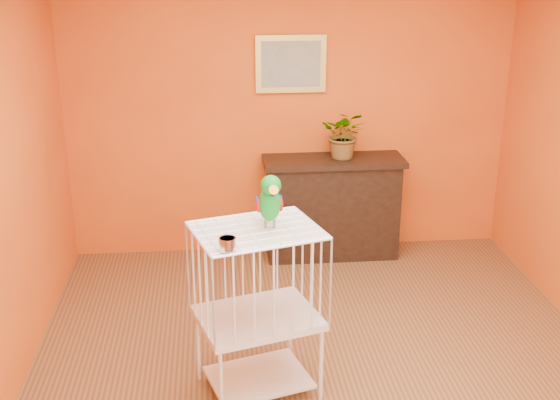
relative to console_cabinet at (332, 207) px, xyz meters
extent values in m
plane|color=brown|center=(-0.37, -2.03, -0.47)|extent=(4.50, 4.50, 0.00)
plane|color=#DE5914|center=(-0.37, 0.22, 0.83)|extent=(4.00, 0.00, 4.00)
cube|color=black|center=(0.00, 0.00, -0.03)|extent=(1.18, 0.39, 0.89)
cube|color=black|center=(0.00, 0.00, 0.44)|extent=(1.26, 0.45, 0.05)
cube|color=black|center=(0.00, -0.17, -0.03)|extent=(0.83, 0.02, 0.44)
cube|color=#532917|center=(-0.24, -0.05, -0.12)|extent=(0.05, 0.18, 0.28)
cube|color=#305229|center=(-0.17, -0.05, -0.12)|extent=(0.05, 0.18, 0.28)
cube|color=#532917|center=(-0.08, -0.05, -0.12)|extent=(0.05, 0.18, 0.28)
cube|color=#305229|center=(0.02, -0.05, -0.12)|extent=(0.05, 0.18, 0.28)
cube|color=#532917|center=(0.12, -0.05, -0.12)|extent=(0.05, 0.18, 0.28)
imported|color=#26722D|center=(0.10, 0.03, 0.64)|extent=(0.51, 0.54, 0.34)
cube|color=gold|center=(-0.37, 0.19, 1.28)|extent=(0.62, 0.03, 0.50)
cube|color=gray|center=(-0.37, 0.18, 1.28)|extent=(0.52, 0.01, 0.40)
cube|color=silver|center=(-0.82, -2.06, -0.38)|extent=(0.73, 0.63, 0.02)
cube|color=silver|center=(-0.82, -2.06, 0.06)|extent=(0.85, 0.74, 0.04)
cube|color=silver|center=(-0.82, -2.06, 0.65)|extent=(0.85, 0.74, 0.01)
cylinder|color=silver|center=(-1.06, -2.39, -0.22)|extent=(0.03, 0.03, 0.50)
cylinder|color=silver|center=(-0.44, -2.21, -0.22)|extent=(0.03, 0.03, 0.50)
cylinder|color=silver|center=(-1.20, -1.91, -0.22)|extent=(0.03, 0.03, 0.50)
cylinder|color=silver|center=(-0.58, -1.73, -0.22)|extent=(0.03, 0.03, 0.50)
cylinder|color=silver|center=(-1.00, -2.35, 0.69)|extent=(0.10, 0.10, 0.07)
cylinder|color=#59544C|center=(-0.77, -2.04, 0.68)|extent=(0.02, 0.02, 0.05)
cylinder|color=#59544C|center=(-0.71, -2.03, 0.68)|extent=(0.02, 0.02, 0.05)
ellipsoid|color=#0C8A27|center=(-0.74, -2.03, 0.80)|extent=(0.15, 0.20, 0.25)
ellipsoid|color=#0C8A27|center=(-0.73, -2.07, 0.94)|extent=(0.13, 0.14, 0.12)
cone|color=orange|center=(-0.73, -2.13, 0.92)|extent=(0.06, 0.09, 0.08)
cone|color=black|center=(-0.73, -2.12, 0.90)|extent=(0.03, 0.03, 0.03)
sphere|color=black|center=(-0.77, -2.10, 0.95)|extent=(0.02, 0.02, 0.02)
sphere|color=black|center=(-0.69, -2.09, 0.95)|extent=(0.02, 0.02, 0.02)
ellipsoid|color=#A50C0C|center=(-0.81, -2.03, 0.79)|extent=(0.04, 0.07, 0.09)
ellipsoid|color=navy|center=(-0.67, -2.02, 0.79)|extent=(0.04, 0.07, 0.09)
cone|color=#0C8A27|center=(-0.75, -1.95, 0.72)|extent=(0.09, 0.18, 0.13)
camera|label=1|loc=(-1.06, -5.93, 2.25)|focal=45.00mm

